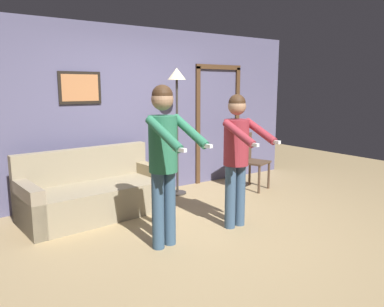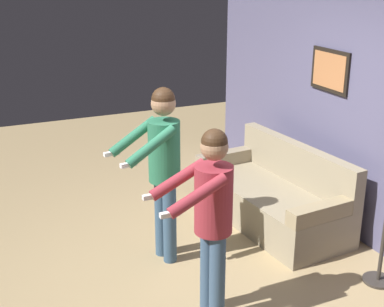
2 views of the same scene
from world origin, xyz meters
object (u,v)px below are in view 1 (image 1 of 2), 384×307
object	(u,v)px
couch	(95,195)
dining_chair_distant	(250,158)
person_standing_right	(237,149)
torchiere_lamp	(177,94)
person_standing_left	(164,151)

from	to	relation	value
couch	dining_chair_distant	bearing A→B (deg)	-4.17
person_standing_right	torchiere_lamp	bearing A→B (deg)	83.48
person_standing_right	dining_chair_distant	distance (m)	1.87
torchiere_lamp	person_standing_right	bearing A→B (deg)	-96.52
couch	dining_chair_distant	distance (m)	2.64
couch	person_standing_right	size ratio (longest dim) A/B	1.22
torchiere_lamp	dining_chair_distant	world-z (taller)	torchiere_lamp
couch	person_standing_right	world-z (taller)	person_standing_right
person_standing_right	dining_chair_distant	size ratio (longest dim) A/B	1.73
couch	torchiere_lamp	bearing A→B (deg)	9.10
couch	person_standing_left	xyz separation A→B (m)	(0.25, -1.41, 0.76)
couch	person_standing_left	distance (m)	1.62
couch	dining_chair_distant	xyz separation A→B (m)	(2.62, -0.19, 0.25)
person_standing_left	torchiere_lamp	bearing A→B (deg)	53.89
person_standing_left	person_standing_right	bearing A→B (deg)	0.72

